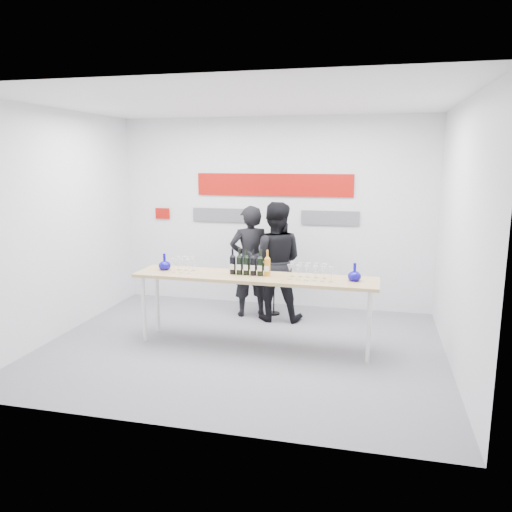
% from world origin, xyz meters
% --- Properties ---
extents(ground, '(5.00, 5.00, 0.00)m').
position_xyz_m(ground, '(0.00, 0.00, 0.00)').
color(ground, slate).
rests_on(ground, ground).
extents(back_wall, '(5.00, 0.04, 3.00)m').
position_xyz_m(back_wall, '(0.00, 2.00, 1.50)').
color(back_wall, silver).
rests_on(back_wall, ground).
extents(signage, '(3.38, 0.02, 0.79)m').
position_xyz_m(signage, '(-0.06, 1.97, 1.81)').
color(signage, '#A30D07').
rests_on(signage, back_wall).
extents(tasting_table, '(3.07, 0.66, 0.92)m').
position_xyz_m(tasting_table, '(0.14, 0.10, 0.85)').
color(tasting_table, tan).
rests_on(tasting_table, ground).
extents(wine_bottles, '(0.53, 0.08, 0.33)m').
position_xyz_m(wine_bottles, '(0.08, 0.13, 1.08)').
color(wine_bottles, black).
rests_on(wine_bottles, tasting_table).
extents(decanter_left, '(0.16, 0.16, 0.21)m').
position_xyz_m(decanter_left, '(-1.09, 0.16, 1.03)').
color(decanter_left, '#0F0791').
rests_on(decanter_left, tasting_table).
extents(decanter_right, '(0.16, 0.16, 0.21)m').
position_xyz_m(decanter_right, '(1.37, 0.13, 1.03)').
color(decanter_right, '#0F0791').
rests_on(decanter_right, tasting_table).
extents(glasses_left, '(0.27, 0.23, 0.18)m').
position_xyz_m(glasses_left, '(-0.81, 0.12, 1.01)').
color(glasses_left, silver).
rests_on(glasses_left, tasting_table).
extents(glasses_right, '(0.56, 0.23, 0.18)m').
position_xyz_m(glasses_right, '(0.83, 0.09, 1.01)').
color(glasses_right, silver).
rests_on(glasses_right, tasting_table).
extents(presenter_left, '(0.72, 0.62, 1.68)m').
position_xyz_m(presenter_left, '(-0.22, 1.31, 0.84)').
color(presenter_left, black).
rests_on(presenter_left, ground).
extents(presenter_right, '(0.91, 0.74, 1.75)m').
position_xyz_m(presenter_right, '(0.18, 1.22, 0.87)').
color(presenter_right, black).
rests_on(presenter_right, ground).
extents(mic_stand, '(0.19, 0.19, 1.61)m').
position_xyz_m(mic_stand, '(0.12, 1.44, 0.49)').
color(mic_stand, black).
rests_on(mic_stand, ground).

